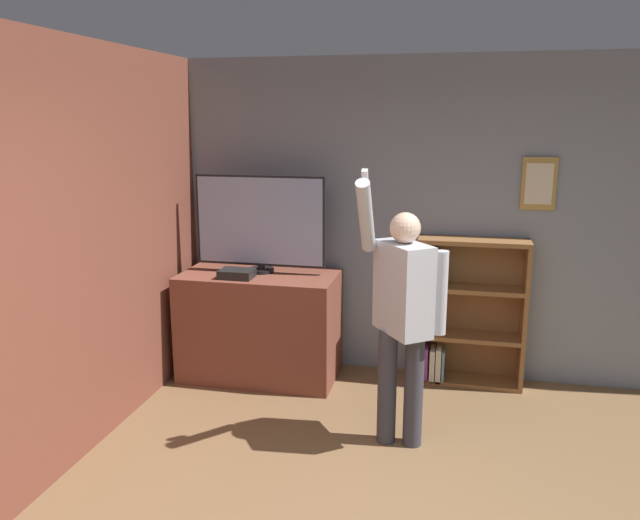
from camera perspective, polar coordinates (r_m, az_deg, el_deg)
wall_back at (r=5.36m, az=9.19°, el=3.62°), size 6.08×0.09×2.70m
wall_side_brick at (r=4.58m, az=-19.02°, el=1.49°), size 0.06×4.48×2.70m
tv_ledge at (r=5.40m, az=-5.51°, el=-5.97°), size 1.32×0.68×0.92m
television at (r=5.25m, az=-5.49°, el=3.41°), size 1.11×0.22×0.82m
game_console at (r=5.15m, az=-7.62°, el=-1.25°), size 0.28×0.20×0.07m
bookshelf at (r=5.35m, az=12.58°, el=-4.83°), size 0.89×0.28×1.24m
person at (r=4.15m, az=7.56°, el=-4.42°), size 0.57×0.54×1.90m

